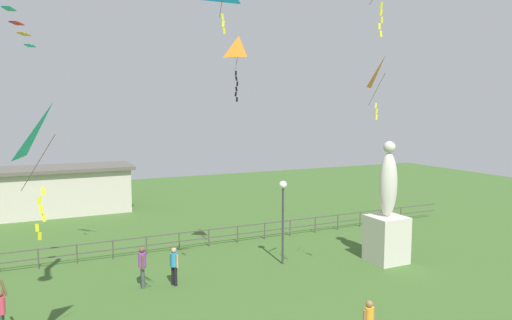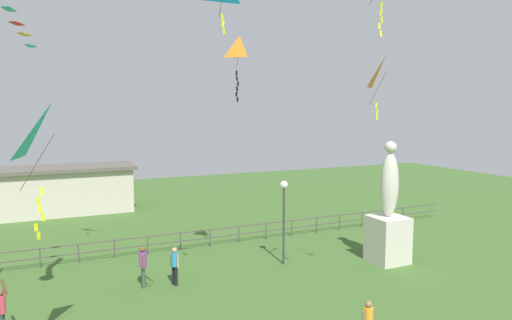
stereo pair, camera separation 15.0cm
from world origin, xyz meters
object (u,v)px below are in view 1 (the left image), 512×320
(statue_monument, at_px, (387,223))
(person_5, at_px, (142,264))
(lamppost, at_px, (283,203))
(person_1, at_px, (1,310))
(kite_3, at_px, (239,53))
(kite_5, at_px, (54,138))
(kite_8, at_px, (385,75))
(person_4, at_px, (174,264))

(statue_monument, relative_size, person_5, 3.38)
(lamppost, height_order, person_5, lamppost)
(person_1, bearing_deg, kite_3, 14.63)
(kite_5, xyz_separation_m, kite_8, (11.37, 1.47, 1.99))
(person_4, bearing_deg, lamppost, 5.04)
(kite_3, relative_size, kite_8, 1.16)
(person_4, xyz_separation_m, kite_8, (6.96, -4.45, 7.63))
(statue_monument, distance_m, lamppost, 5.11)
(person_4, bearing_deg, person_5, 166.57)
(lamppost, relative_size, person_1, 2.14)
(kite_3, height_order, kite_8, kite_3)
(kite_3, xyz_separation_m, kite_5, (-7.50, -6.28, -3.12))
(kite_5, bearing_deg, kite_3, 39.96)
(person_5, xyz_separation_m, kite_8, (8.20, -4.75, 7.57))
(person_5, distance_m, kite_5, 8.93)
(kite_8, bearing_deg, lamppost, 108.13)
(person_1, xyz_separation_m, person_4, (6.15, 2.05, -0.01))
(lamppost, bearing_deg, person_5, -178.48)
(kite_3, bearing_deg, kite_5, -140.04)
(person_5, bearing_deg, person_4, -13.43)
(person_4, distance_m, person_5, 1.28)
(person_5, bearing_deg, statue_monument, -8.16)
(lamppost, xyz_separation_m, person_5, (-6.59, -0.17, -1.94))
(person_1, height_order, kite_8, kite_8)
(person_1, relative_size, person_4, 1.16)
(statue_monument, height_order, person_4, statue_monument)
(person_5, bearing_deg, kite_8, -30.06)
(lamppost, distance_m, kite_8, 7.65)
(person_5, xyz_separation_m, kite_3, (4.32, 0.07, 8.70))
(lamppost, distance_m, kite_3, 7.12)
(statue_monument, bearing_deg, lamppost, 159.04)
(statue_monument, bearing_deg, person_4, 172.50)
(lamppost, bearing_deg, person_4, -174.96)
(kite_8, bearing_deg, person_5, 149.94)
(statue_monument, xyz_separation_m, kite_8, (-3.06, -3.13, 6.67))
(person_5, relative_size, kite_8, 0.73)
(statue_monument, distance_m, person_1, 16.21)
(person_1, distance_m, kite_5, 7.05)
(person_5, relative_size, kite_5, 0.52)
(lamppost, distance_m, person_4, 5.73)
(statue_monument, height_order, person_1, statue_monument)
(statue_monument, distance_m, kite_8, 7.97)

